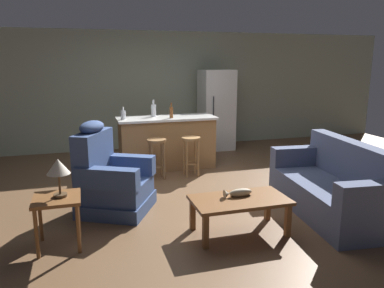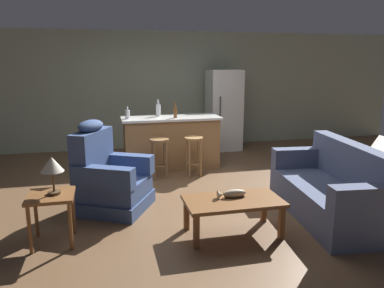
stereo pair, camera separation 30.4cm
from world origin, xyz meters
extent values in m
plane|color=brown|center=(0.00, 0.00, 0.00)|extent=(12.00, 12.00, 0.00)
cube|color=#9EA88E|center=(0.00, 3.12, 1.30)|extent=(12.00, 0.05, 2.60)
cube|color=brown|center=(0.19, -1.57, 0.40)|extent=(1.10, 0.60, 0.04)
cube|color=brown|center=(-0.30, -1.81, 0.19)|extent=(0.06, 0.06, 0.38)
cube|color=brown|center=(0.68, -1.81, 0.19)|extent=(0.06, 0.06, 0.38)
cube|color=brown|center=(-0.30, -1.33, 0.19)|extent=(0.06, 0.06, 0.38)
cube|color=brown|center=(0.68, -1.33, 0.19)|extent=(0.06, 0.06, 0.38)
cube|color=#4C3823|center=(0.23, -1.51, 0.43)|extent=(0.22, 0.07, 0.01)
ellipsoid|color=tan|center=(0.23, -1.51, 0.46)|extent=(0.28, 0.09, 0.09)
cone|color=tan|center=(0.06, -1.51, 0.46)|extent=(0.06, 0.10, 0.10)
cube|color=#4C5675|center=(1.52, -1.38, 0.10)|extent=(1.03, 1.98, 0.20)
cube|color=#4C5675|center=(1.52, -1.38, 0.31)|extent=(1.03, 1.98, 0.22)
cube|color=#4C5675|center=(1.84, -1.41, 0.68)|extent=(0.39, 1.91, 0.52)
cube|color=#4C5675|center=(1.43, -2.22, 0.56)|extent=(0.86, 0.28, 0.28)
cube|color=#4C5675|center=(1.60, -0.53, 0.56)|extent=(0.86, 0.28, 0.28)
cube|color=#384C7A|center=(-1.10, -0.50, 0.09)|extent=(1.13, 1.13, 0.18)
cube|color=#384C7A|center=(-1.10, -0.50, 0.30)|extent=(1.06, 1.04, 0.24)
cube|color=#384C7A|center=(-1.37, -0.36, 0.74)|extent=(0.56, 0.78, 0.64)
ellipsoid|color=#384C7A|center=(-1.37, -0.36, 1.12)|extent=(0.45, 0.53, 0.16)
cube|color=#384C7A|center=(-0.93, -0.22, 0.55)|extent=(0.79, 0.53, 0.26)
cube|color=#384C7A|center=(-1.24, -0.80, 0.55)|extent=(0.79, 0.53, 0.26)
cube|color=brown|center=(-1.79, -1.33, 0.54)|extent=(0.48, 0.48, 0.04)
cylinder|color=brown|center=(-1.99, -1.53, 0.26)|extent=(0.04, 0.04, 0.52)
cylinder|color=brown|center=(-1.59, -1.53, 0.26)|extent=(0.04, 0.04, 0.52)
cylinder|color=brown|center=(-1.99, -1.13, 0.26)|extent=(0.04, 0.04, 0.52)
cylinder|color=brown|center=(-1.59, -1.13, 0.26)|extent=(0.04, 0.04, 0.52)
cylinder|color=#4C3823|center=(-1.75, -1.33, 0.58)|extent=(0.14, 0.14, 0.03)
cylinder|color=#4C3823|center=(-1.75, -1.33, 0.70)|extent=(0.02, 0.02, 0.22)
cone|color=beige|center=(-1.75, -1.33, 0.89)|extent=(0.24, 0.24, 0.16)
cube|color=#9E7042|center=(0.00, 1.35, 0.45)|extent=(1.71, 0.63, 0.91)
cube|color=silver|center=(0.00, 1.35, 0.93)|extent=(1.80, 0.70, 0.04)
cylinder|color=olive|center=(-0.31, 0.72, 0.66)|extent=(0.32, 0.32, 0.04)
torus|color=olive|center=(-0.31, 0.72, 0.22)|extent=(0.23, 0.23, 0.02)
cylinder|color=olive|center=(-0.41, 0.62, 0.32)|extent=(0.04, 0.04, 0.64)
cylinder|color=olive|center=(-0.21, 0.62, 0.32)|extent=(0.04, 0.04, 0.64)
cylinder|color=olive|center=(-0.41, 0.82, 0.32)|extent=(0.04, 0.04, 0.64)
cylinder|color=olive|center=(-0.21, 0.82, 0.32)|extent=(0.04, 0.04, 0.64)
cylinder|color=#A87A47|center=(0.28, 0.72, 0.66)|extent=(0.32, 0.32, 0.04)
torus|color=#A87A47|center=(0.28, 0.72, 0.22)|extent=(0.23, 0.23, 0.02)
cylinder|color=#A87A47|center=(0.18, 0.62, 0.32)|extent=(0.04, 0.04, 0.64)
cylinder|color=#A87A47|center=(0.38, 0.62, 0.32)|extent=(0.04, 0.04, 0.64)
cylinder|color=#A87A47|center=(0.18, 0.82, 0.32)|extent=(0.04, 0.04, 0.64)
cylinder|color=#A87A47|center=(0.38, 0.82, 0.32)|extent=(0.04, 0.04, 0.64)
cube|color=white|center=(1.41, 2.55, 0.88)|extent=(0.70, 0.66, 1.76)
cylinder|color=#333338|center=(1.22, 2.20, 0.97)|extent=(0.02, 0.02, 0.50)
cylinder|color=silver|center=(-0.78, 1.30, 1.03)|extent=(0.09, 0.09, 0.15)
cylinder|color=silver|center=(-0.78, 1.30, 1.13)|extent=(0.03, 0.03, 0.06)
cylinder|color=brown|center=(0.06, 1.21, 1.05)|extent=(0.06, 0.06, 0.19)
cylinder|color=brown|center=(0.06, 1.21, 1.18)|extent=(0.02, 0.02, 0.08)
cylinder|color=silver|center=(-0.21, 1.49, 1.06)|extent=(0.09, 0.09, 0.22)
cylinder|color=silver|center=(-0.21, 1.49, 1.21)|extent=(0.03, 0.03, 0.09)
camera|label=1|loc=(-1.48, -5.27, 1.95)|focal=35.00mm
camera|label=2|loc=(-1.19, -5.35, 1.95)|focal=35.00mm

